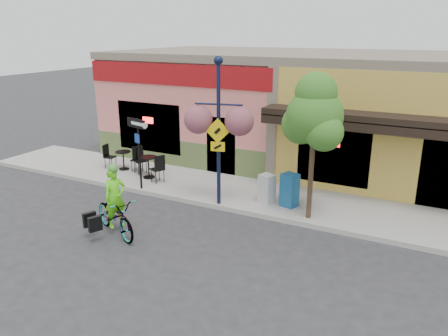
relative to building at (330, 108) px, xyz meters
name	(u,v)px	position (x,y,z in m)	size (l,w,h in m)	color
ground	(259,226)	(0.00, -7.50, -2.25)	(90.00, 90.00, 0.00)	#2D2D30
sidewalk	(283,200)	(0.00, -5.50, -2.17)	(24.00, 3.00, 0.15)	#9E9B93
curb	(266,216)	(0.00, -6.95, -2.17)	(24.00, 0.12, 0.15)	#A8A59E
building	(330,108)	(0.00, 0.00, 0.00)	(18.20, 8.20, 4.50)	#D8726A
bicycle	(115,216)	(-3.28, -9.76, -1.71)	(0.72, 2.06, 1.08)	maroon
cyclist_rider	(116,206)	(-3.23, -9.76, -1.42)	(0.61, 0.40, 1.66)	#5BE518
lamp_post	(219,133)	(-1.63, -6.85, 0.16)	(1.45, 0.58, 4.53)	#121A3A
one_way_sign	(140,154)	(-4.65, -6.85, -0.88)	(0.93, 0.20, 2.44)	black
cafe_set_left	(123,158)	(-6.59, -5.43, -1.62)	(1.59, 0.79, 0.95)	black
cafe_set_right	(148,164)	(-5.11, -5.80, -1.58)	(1.74, 0.87, 1.05)	black
newspaper_box_blue	(290,190)	(0.39, -6.03, -1.58)	(0.47, 0.42, 1.04)	#165287
newspaper_box_grey	(267,189)	(-0.33, -6.10, -1.64)	(0.43, 0.39, 0.93)	#B6B6B6
street_tree	(313,147)	(1.18, -6.60, 0.01)	(1.65, 1.65, 4.22)	#3D7A26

